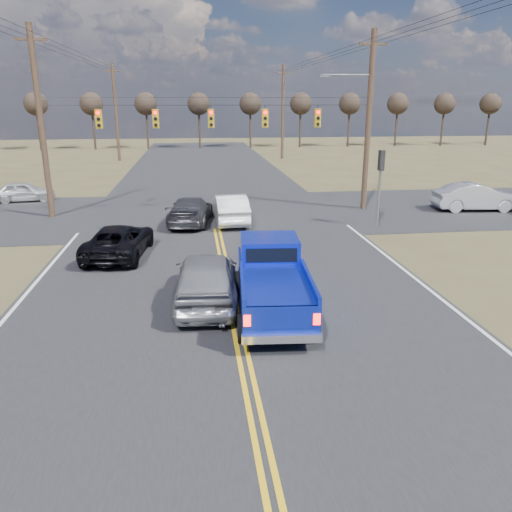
{
  "coord_description": "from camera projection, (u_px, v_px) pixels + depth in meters",
  "views": [
    {
      "loc": [
        -1.09,
        -10.51,
        6.19
      ],
      "look_at": [
        0.79,
        4.48,
        1.5
      ],
      "focal_mm": 35.0,
      "sensor_mm": 36.0,
      "label": 1
    }
  ],
  "objects": [
    {
      "name": "cross_car_east_near",
      "position": [
        476.0,
        197.0,
        29.39
      ],
      "size": [
        2.16,
        5.0,
        1.6
      ],
      "primitive_type": "imported",
      "rotation": [
        0.0,
        0.0,
        1.47
      ],
      "color": "#ABADB3",
      "rests_on": "ground"
    },
    {
      "name": "dgrey_car_queue",
      "position": [
        190.0,
        210.0,
        26.25
      ],
      "size": [
        2.67,
        5.09,
        1.41
      ],
      "primitive_type": "imported",
      "rotation": [
        0.0,
        0.0,
        2.99
      ],
      "color": "#35353B",
      "rests_on": "ground"
    },
    {
      "name": "road_cross",
      "position": [
        213.0,
        213.0,
        28.99
      ],
      "size": [
        120.0,
        12.0,
        0.02
      ],
      "primitive_type": "cube",
      "color": "#28282B",
      "rests_on": "ground"
    },
    {
      "name": "treeline",
      "position": [
        206.0,
        109.0,
        35.79
      ],
      "size": [
        87.0,
        117.8,
        7.4
      ],
      "color": "#33261C",
      "rests_on": "ground"
    },
    {
      "name": "utility_poles",
      "position": [
        212.0,
        120.0,
        26.49
      ],
      "size": [
        19.6,
        58.32,
        10.0
      ],
      "color": "#473323",
      "rests_on": "ground"
    },
    {
      "name": "road_main",
      "position": [
        222.0,
        252.0,
        21.4
      ],
      "size": [
        14.0,
        120.0,
        0.02
      ],
      "primitive_type": "cube",
      "color": "#28282B",
      "rests_on": "ground"
    },
    {
      "name": "silver_suv",
      "position": [
        206.0,
        278.0,
        15.85
      ],
      "size": [
        2.28,
        5.03,
        1.67
      ],
      "primitive_type": "imported",
      "rotation": [
        0.0,
        0.0,
        3.08
      ],
      "color": "gray",
      "rests_on": "ground"
    },
    {
      "name": "cross_car_west",
      "position": [
        24.0,
        192.0,
        32.1
      ],
      "size": [
        2.11,
        3.97,
        1.29
      ],
      "primitive_type": "imported",
      "rotation": [
        0.0,
        0.0,
        1.73
      ],
      "color": "#BDBDBD",
      "rests_on": "ground"
    },
    {
      "name": "white_car_queue",
      "position": [
        230.0,
        208.0,
        26.48
      ],
      "size": [
        1.75,
        4.7,
        1.54
      ],
      "primitive_type": "imported",
      "rotation": [
        0.0,
        0.0,
        3.17
      ],
      "color": "white",
      "rests_on": "ground"
    },
    {
      "name": "black_suv",
      "position": [
        119.0,
        241.0,
        20.71
      ],
      "size": [
        2.75,
        5.02,
        1.33
      ],
      "primitive_type": "imported",
      "rotation": [
        0.0,
        0.0,
        3.03
      ],
      "color": "black",
      "rests_on": "ground"
    },
    {
      "name": "pickup_truck",
      "position": [
        272.0,
        281.0,
        15.05
      ],
      "size": [
        2.5,
        5.58,
        2.05
      ],
      "rotation": [
        0.0,
        0.0,
        -0.07
      ],
      "color": "black",
      "rests_on": "ground"
    },
    {
      "name": "signal_gantry",
      "position": [
        220.0,
        123.0,
        27.34
      ],
      "size": [
        19.6,
        4.83,
        10.0
      ],
      "color": "#473323",
      "rests_on": "ground"
    },
    {
      "name": "ground",
      "position": [
        246.0,
        372.0,
        11.93
      ],
      "size": [
        160.0,
        160.0,
        0.0
      ],
      "primitive_type": "plane",
      "color": "brown",
      "rests_on": "ground"
    }
  ]
}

